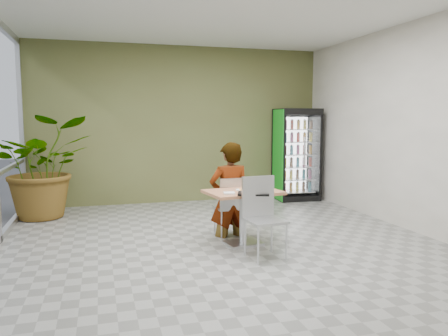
{
  "coord_description": "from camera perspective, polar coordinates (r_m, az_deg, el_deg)",
  "views": [
    {
      "loc": [
        -1.61,
        -5.42,
        1.73
      ],
      "look_at": [
        0.16,
        0.75,
        1.0
      ],
      "focal_mm": 35.0,
      "sensor_mm": 36.0,
      "label": 1
    }
  ],
  "objects": [
    {
      "name": "seated_woman",
      "position": [
        6.43,
        0.74,
        -4.12
      ],
      "size": [
        0.64,
        0.43,
        1.69
      ],
      "primitive_type": "imported",
      "rotation": [
        0.0,
        0.0,
        3.19
      ],
      "color": "black",
      "rests_on": "ground"
    },
    {
      "name": "pizza_plate",
      "position": [
        5.98,
        2.66,
        -2.78
      ],
      "size": [
        0.31,
        0.24,
        0.03
      ],
      "color": "silver",
      "rests_on": "dining_table"
    },
    {
      "name": "potted_plant",
      "position": [
        8.21,
        -22.52,
        0.14
      ],
      "size": [
        1.86,
        1.7,
        1.78
      ],
      "primitive_type": "imported",
      "rotation": [
        0.0,
        0.0,
        0.21
      ],
      "color": "#2B6B2B",
      "rests_on": "ground"
    },
    {
      "name": "soda_cup",
      "position": [
        6.1,
        4.93,
        -1.98
      ],
      "size": [
        0.1,
        0.1,
        0.17
      ],
      "color": "silver",
      "rests_on": "dining_table"
    },
    {
      "name": "chair_far",
      "position": [
        6.4,
        0.88,
        -4.47
      ],
      "size": [
        0.41,
        0.41,
        0.88
      ],
      "rotation": [
        0.0,
        0.0,
        3.19
      ],
      "color": "silver",
      "rests_on": "ground"
    },
    {
      "name": "chair_near",
      "position": [
        5.51,
        4.94,
        -5.49
      ],
      "size": [
        0.49,
        0.49,
        1.0
      ],
      "rotation": [
        0.0,
        0.0,
        0.1
      ],
      "color": "silver",
      "rests_on": "ground"
    },
    {
      "name": "cafeteria_tray",
      "position": [
        5.68,
        3.88,
        -3.33
      ],
      "size": [
        0.48,
        0.42,
        0.02
      ],
      "primitive_type": "cube",
      "rotation": [
        0.0,
        0.0,
        -0.36
      ],
      "color": "black",
      "rests_on": "dining_table"
    },
    {
      "name": "ground",
      "position": [
        5.91,
        0.53,
        -10.54
      ],
      "size": [
        7.0,
        7.0,
        0.0
      ],
      "primitive_type": "plane",
      "color": "gray",
      "rests_on": "ground"
    },
    {
      "name": "dining_table",
      "position": [
        5.99,
        2.51,
        -5.01
      ],
      "size": [
        1.07,
        0.82,
        0.75
      ],
      "rotation": [
        0.0,
        0.0,
        0.15
      ],
      "color": "#B7764E",
      "rests_on": "ground"
    },
    {
      "name": "napkin_stack",
      "position": [
        5.71,
        0.69,
        -3.28
      ],
      "size": [
        0.17,
        0.17,
        0.02
      ],
      "primitive_type": "cube",
      "rotation": [
        0.0,
        0.0,
        -0.18
      ],
      "color": "silver",
      "rests_on": "dining_table"
    },
    {
      "name": "room_envelope",
      "position": [
        5.65,
        0.54,
        5.18
      ],
      "size": [
        6.0,
        7.0,
        3.2
      ],
      "primitive_type": null,
      "color": "silver",
      "rests_on": "ground"
    },
    {
      "name": "beverage_fridge",
      "position": [
        9.43,
        9.48,
        1.76
      ],
      "size": [
        0.93,
        0.73,
        1.93
      ],
      "rotation": [
        0.0,
        0.0,
        -0.07
      ],
      "color": "black",
      "rests_on": "ground"
    }
  ]
}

